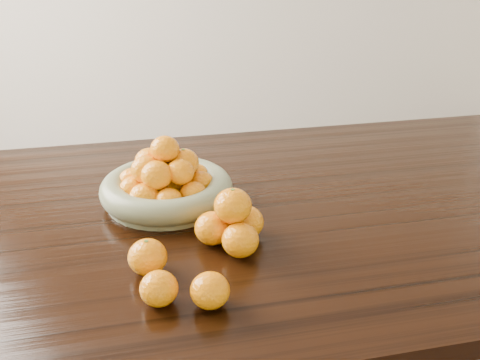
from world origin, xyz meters
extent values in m
cube|color=black|center=(0.00, 0.00, 0.73)|extent=(2.00, 1.00, 0.04)
cube|color=black|center=(0.93, 0.43, 0.35)|extent=(0.08, 0.08, 0.71)
cylinder|color=#6C7253|center=(-0.15, 0.07, 0.76)|extent=(0.27, 0.27, 0.01)
torus|color=#6C7253|center=(-0.15, 0.07, 0.79)|extent=(0.30, 0.30, 0.06)
ellipsoid|color=#FF9307|center=(-0.07, 0.06, 0.79)|extent=(0.06, 0.06, 0.06)
ellipsoid|color=#FF9307|center=(-0.07, 0.11, 0.79)|extent=(0.06, 0.06, 0.06)
ellipsoid|color=#FF9307|center=(-0.12, 0.15, 0.79)|extent=(0.06, 0.06, 0.06)
ellipsoid|color=#FF9307|center=(-0.17, 0.15, 0.79)|extent=(0.06, 0.06, 0.06)
ellipsoid|color=#FF9307|center=(-0.22, 0.10, 0.79)|extent=(0.07, 0.07, 0.06)
ellipsoid|color=#FF9307|center=(-0.22, 0.06, 0.79)|extent=(0.07, 0.07, 0.06)
ellipsoid|color=#FF9307|center=(-0.20, 0.01, 0.80)|extent=(0.07, 0.07, 0.06)
ellipsoid|color=#FF9307|center=(-0.15, -0.02, 0.79)|extent=(0.06, 0.06, 0.06)
ellipsoid|color=#FF9307|center=(-0.09, 0.01, 0.79)|extent=(0.06, 0.06, 0.06)
ellipsoid|color=#FF9307|center=(-0.14, 0.06, 0.79)|extent=(0.06, 0.06, 0.06)
ellipsoid|color=#FF9307|center=(-0.10, 0.08, 0.84)|extent=(0.07, 0.07, 0.06)
ellipsoid|color=#FF9307|center=(-0.13, 0.11, 0.84)|extent=(0.06, 0.06, 0.06)
ellipsoid|color=#FF9307|center=(-0.18, 0.10, 0.84)|extent=(0.07, 0.07, 0.06)
ellipsoid|color=#FF9307|center=(-0.19, 0.06, 0.84)|extent=(0.07, 0.07, 0.06)
ellipsoid|color=#FF9307|center=(-0.17, 0.02, 0.84)|extent=(0.07, 0.07, 0.06)
ellipsoid|color=#FF9307|center=(-0.12, 0.03, 0.84)|extent=(0.06, 0.06, 0.06)
ellipsoid|color=#FF9307|center=(-0.14, 0.07, 0.88)|extent=(0.07, 0.07, 0.06)
ellipsoid|color=#FF9307|center=(-0.03, -0.19, 0.78)|extent=(0.07, 0.07, 0.07)
ellipsoid|color=#FF9307|center=(0.00, -0.12, 0.78)|extent=(0.07, 0.07, 0.07)
ellipsoid|color=#FF9307|center=(-0.07, -0.13, 0.78)|extent=(0.07, 0.07, 0.07)
ellipsoid|color=#FF9307|center=(-0.04, -0.15, 0.84)|extent=(0.07, 0.07, 0.07)
ellipsoid|color=#FF9307|center=(-0.21, -0.21, 0.78)|extent=(0.07, 0.07, 0.07)
ellipsoid|color=#FF9307|center=(-0.11, -0.33, 0.78)|extent=(0.07, 0.07, 0.06)
ellipsoid|color=#FF9307|center=(-0.19, -0.30, 0.78)|extent=(0.06, 0.06, 0.06)
camera|label=1|loc=(-0.22, -1.04, 1.31)|focal=40.00mm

